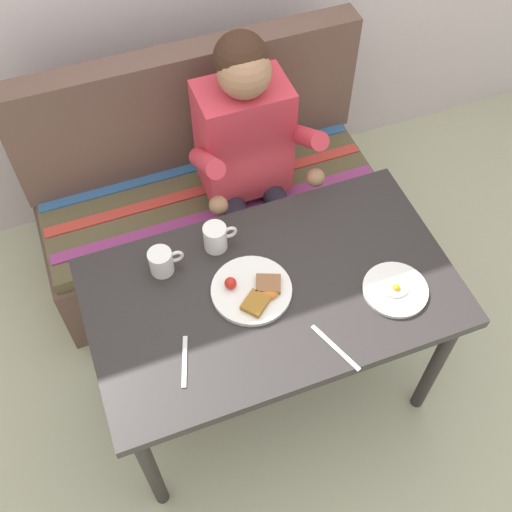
# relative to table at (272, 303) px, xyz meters

# --- Properties ---
(ground_plane) EXTENTS (8.00, 8.00, 0.00)m
(ground_plane) POSITION_rel_table_xyz_m (0.00, 0.00, -0.65)
(ground_plane) COLOR #B4B795
(table) EXTENTS (1.20, 0.70, 0.73)m
(table) POSITION_rel_table_xyz_m (0.00, 0.00, 0.00)
(table) COLOR #292524
(table) RESTS_ON ground
(couch) EXTENTS (1.44, 0.56, 1.00)m
(couch) POSITION_rel_table_xyz_m (0.00, 0.76, -0.32)
(couch) COLOR brown
(couch) RESTS_ON ground
(person) EXTENTS (0.45, 0.61, 1.21)m
(person) POSITION_rel_table_xyz_m (0.14, 0.59, 0.09)
(person) COLOR #CA3543
(person) RESTS_ON ground
(plate_breakfast) EXTENTS (0.26, 0.26, 0.05)m
(plate_breakfast) POSITION_rel_table_xyz_m (-0.06, 0.01, 0.09)
(plate_breakfast) COLOR white
(plate_breakfast) RESTS_ON table
(plate_eggs) EXTENTS (0.21, 0.21, 0.04)m
(plate_eggs) POSITION_rel_table_xyz_m (0.37, -0.15, 0.09)
(plate_eggs) COLOR white
(plate_eggs) RESTS_ON table
(coffee_mug) EXTENTS (0.12, 0.08, 0.09)m
(coffee_mug) POSITION_rel_table_xyz_m (-0.31, 0.20, 0.13)
(coffee_mug) COLOR white
(coffee_mug) RESTS_ON table
(coffee_mug_second) EXTENTS (0.12, 0.08, 0.10)m
(coffee_mug_second) POSITION_rel_table_xyz_m (-0.11, 0.23, 0.13)
(coffee_mug_second) COLOR white
(coffee_mug_second) RESTS_ON table
(fork) EXTENTS (0.07, 0.17, 0.00)m
(fork) POSITION_rel_table_xyz_m (-0.34, -0.15, 0.08)
(fork) COLOR silver
(fork) RESTS_ON table
(knife) EXTENTS (0.09, 0.19, 0.00)m
(knife) POSITION_rel_table_xyz_m (0.10, -0.27, 0.08)
(knife) COLOR silver
(knife) RESTS_ON table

